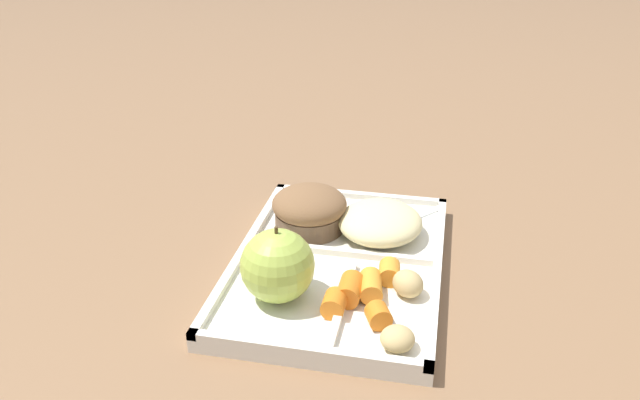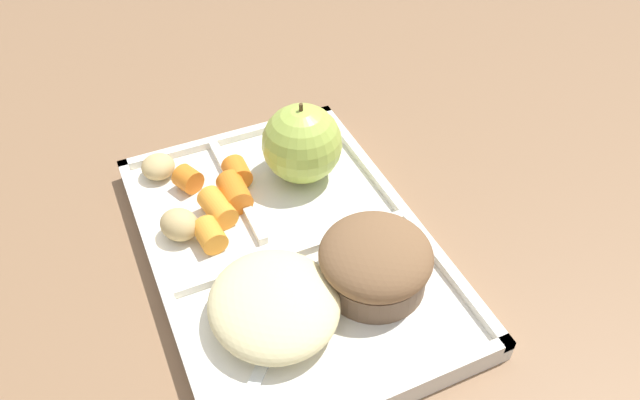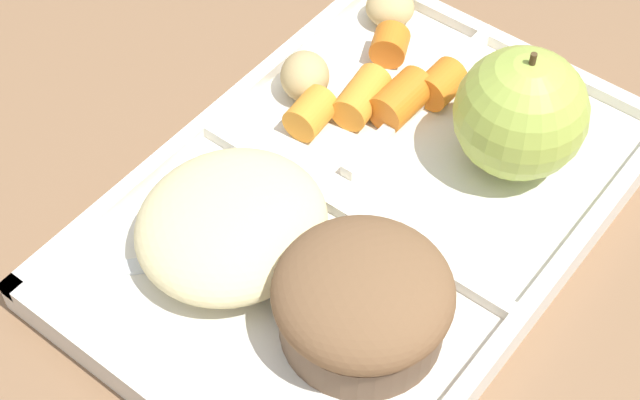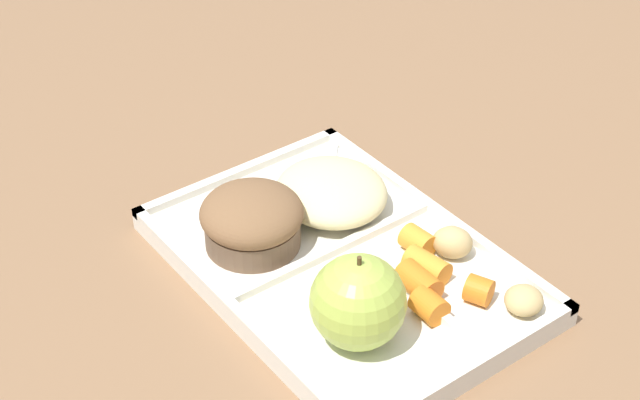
% 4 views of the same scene
% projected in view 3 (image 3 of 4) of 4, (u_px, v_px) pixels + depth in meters
% --- Properties ---
extents(ground, '(6.00, 6.00, 0.00)m').
position_uv_depth(ground, '(362.00, 220.00, 0.56)').
color(ground, '#846042').
extents(lunch_tray, '(0.33, 0.23, 0.02)m').
position_uv_depth(lunch_tray, '(363.00, 210.00, 0.56)').
color(lunch_tray, silver).
rests_on(lunch_tray, ground).
extents(green_apple, '(0.07, 0.07, 0.08)m').
position_uv_depth(green_apple, '(521.00, 114.00, 0.55)').
color(green_apple, '#A8C14C').
rests_on(green_apple, lunch_tray).
extents(bran_muffin, '(0.09, 0.09, 0.05)m').
position_uv_depth(bran_muffin, '(363.00, 300.00, 0.48)').
color(bran_muffin, brown).
rests_on(bran_muffin, lunch_tray).
extents(carrot_slice_small, '(0.04, 0.03, 0.02)m').
position_uv_depth(carrot_slice_small, '(401.00, 99.00, 0.59)').
color(carrot_slice_small, orange).
rests_on(carrot_slice_small, lunch_tray).
extents(carrot_slice_center, '(0.04, 0.03, 0.02)m').
position_uv_depth(carrot_slice_center, '(362.00, 97.00, 0.59)').
color(carrot_slice_center, orange).
rests_on(carrot_slice_center, lunch_tray).
extents(carrot_slice_tilted, '(0.03, 0.02, 0.02)m').
position_uv_depth(carrot_slice_tilted, '(311.00, 113.00, 0.58)').
color(carrot_slice_tilted, orange).
rests_on(carrot_slice_tilted, lunch_tray).
extents(carrot_slice_back, '(0.03, 0.03, 0.02)m').
position_uv_depth(carrot_slice_back, '(390.00, 45.00, 0.62)').
color(carrot_slice_back, orange).
rests_on(carrot_slice_back, lunch_tray).
extents(carrot_slice_edge, '(0.03, 0.02, 0.02)m').
position_uv_depth(carrot_slice_edge, '(440.00, 84.00, 0.60)').
color(carrot_slice_edge, orange).
rests_on(carrot_slice_edge, lunch_tray).
extents(potato_chunk_golden, '(0.04, 0.04, 0.02)m').
position_uv_depth(potato_chunk_golden, '(390.00, 7.00, 0.64)').
color(potato_chunk_golden, tan).
rests_on(potato_chunk_golden, lunch_tray).
extents(potato_chunk_small, '(0.05, 0.04, 0.03)m').
position_uv_depth(potato_chunk_small, '(305.00, 76.00, 0.60)').
color(potato_chunk_small, tan).
rests_on(potato_chunk_small, lunch_tray).
extents(egg_noodle_pile, '(0.11, 0.10, 0.04)m').
position_uv_depth(egg_noodle_pile, '(232.00, 224.00, 0.52)').
color(egg_noodle_pile, beige).
rests_on(egg_noodle_pile, lunch_tray).
extents(meatball_center, '(0.03, 0.03, 0.03)m').
position_uv_depth(meatball_center, '(201.00, 255.00, 0.51)').
color(meatball_center, brown).
rests_on(meatball_center, lunch_tray).
extents(meatball_side, '(0.03, 0.03, 0.03)m').
position_uv_depth(meatball_side, '(232.00, 232.00, 0.52)').
color(meatball_side, brown).
rests_on(meatball_side, lunch_tray).
extents(meatball_back, '(0.03, 0.03, 0.03)m').
position_uv_depth(meatball_back, '(217.00, 242.00, 0.52)').
color(meatball_back, '#755B4C').
rests_on(meatball_back, lunch_tray).
extents(plastic_fork, '(0.11, 0.10, 0.00)m').
position_uv_depth(plastic_fork, '(174.00, 261.00, 0.53)').
color(plastic_fork, silver).
rests_on(plastic_fork, lunch_tray).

